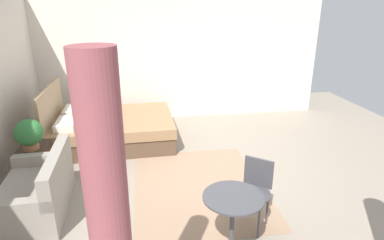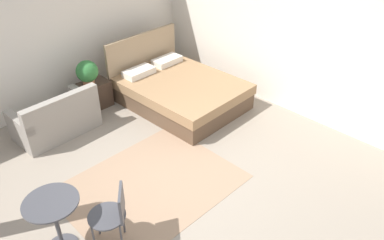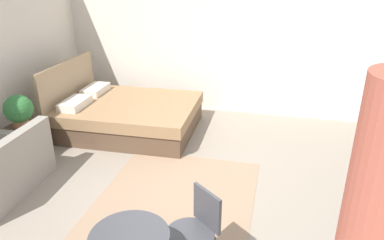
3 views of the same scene
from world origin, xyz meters
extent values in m
cube|color=gray|center=(0.00, 0.00, -0.01)|extent=(8.88, 9.41, 0.02)
cube|color=silver|center=(0.00, 3.20, 1.40)|extent=(8.88, 0.12, 2.79)
cube|color=silver|center=(2.94, 0.00, 1.40)|extent=(0.12, 6.41, 2.79)
cube|color=#93755B|center=(-0.28, 0.17, 0.00)|extent=(2.36, 1.85, 0.01)
cube|color=brown|center=(1.59, 1.48, 0.16)|extent=(1.73, 2.19, 0.31)
cube|color=#93704C|center=(1.59, 1.48, 0.41)|extent=(1.77, 2.23, 0.19)
cube|color=#997F60|center=(1.56, 2.58, 0.57)|extent=(1.73, 0.11, 1.15)
cube|color=silver|center=(1.20, 2.26, 0.56)|extent=(0.61, 0.34, 0.12)
cube|color=silver|center=(1.93, 2.28, 0.56)|extent=(0.61, 0.34, 0.12)
cube|color=gray|center=(-0.56, 2.34, 0.19)|extent=(1.34, 0.83, 0.39)
cube|color=gray|center=(-0.55, 2.02, 0.59)|extent=(1.32, 0.19, 0.40)
cube|color=gray|center=(0.03, 2.36, 0.46)|extent=(0.17, 0.78, 0.15)
cube|color=gray|center=(-1.15, 2.32, 0.46)|extent=(0.17, 0.78, 0.15)
cube|color=#38281E|center=(0.39, 2.60, 0.25)|extent=(0.54, 0.39, 0.51)
cylinder|color=#935B3D|center=(0.29, 2.57, 0.56)|extent=(0.21, 0.21, 0.10)
sphere|color=#2D6B33|center=(0.29, 2.57, 0.78)|extent=(0.40, 0.40, 0.40)
cylinder|color=#3F3F44|center=(-1.71, 0.08, 0.36)|extent=(0.05, 0.05, 0.72)
cylinder|color=#3F3F44|center=(-1.71, 0.08, 0.73)|extent=(0.61, 0.61, 0.02)
cylinder|color=#3F3F44|center=(-1.29, -0.07, 0.23)|extent=(0.02, 0.02, 0.45)
cylinder|color=#3F3F44|center=(-1.05, -0.26, 0.23)|extent=(0.02, 0.02, 0.45)
cylinder|color=#3F3F44|center=(-1.25, -0.50, 0.23)|extent=(0.02, 0.02, 0.45)
cylinder|color=#3F3F44|center=(-1.27, -0.28, 0.46)|extent=(0.61, 0.61, 0.02)
cube|color=#3F3F44|center=(-1.13, -0.40, 0.65)|extent=(0.24, 0.29, 0.36)
camera|label=1|loc=(-4.33, 0.89, 2.52)|focal=30.06mm
camera|label=2|loc=(-2.68, -3.06, 3.68)|focal=35.01mm
camera|label=3|loc=(-3.68, -0.89, 2.58)|focal=33.77mm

